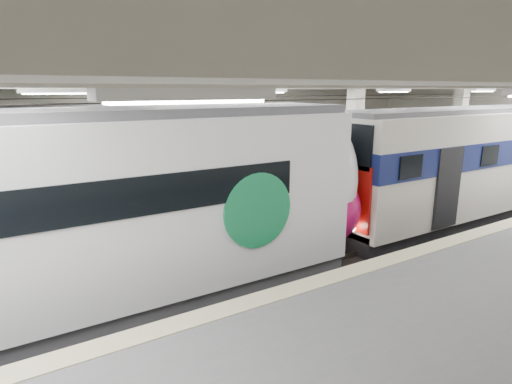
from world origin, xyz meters
TOP-DOWN VIEW (x-y plane):
  - station_hall at (0.00, -1.74)m, footprint 36.00×24.00m
  - modern_emu at (-4.77, -0.00)m, footprint 14.32×2.96m
  - older_rer at (8.04, 0.00)m, footprint 13.03×2.88m

SIDE VIEW (x-z plane):
  - modern_emu at x=-4.77m, z-range -0.04..4.56m
  - older_rer at x=8.04m, z-range 0.11..4.42m
  - station_hall at x=0.00m, z-range 0.37..6.12m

